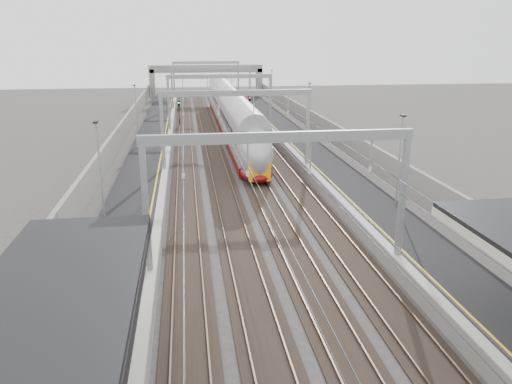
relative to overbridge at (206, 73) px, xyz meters
name	(u,v)px	position (x,y,z in m)	size (l,w,h in m)	color
platform_left	(147,166)	(-8.00, -55.00, -4.81)	(4.00, 120.00, 1.00)	black
platform_right	(316,161)	(8.00, -55.00, -4.81)	(4.00, 120.00, 1.00)	black
tracks	(234,168)	(0.00, -55.00, -5.26)	(11.40, 140.00, 0.20)	black
overhead_line	(227,95)	(0.00, -48.38, 0.83)	(13.00, 140.00, 6.60)	gray
overbridge	(206,73)	(0.00, 0.00, 0.00)	(22.00, 2.20, 6.90)	slate
wall_left	(110,156)	(-11.20, -55.00, -3.71)	(0.30, 120.00, 3.20)	slate
wall_right	(349,149)	(11.20, -55.00, -3.71)	(0.30, 120.00, 3.20)	slate
train	(232,117)	(1.50, -37.21, -3.08)	(2.89, 52.66, 4.56)	maroon
signal_green	(179,109)	(-5.20, -29.76, -2.89)	(0.32, 0.32, 3.48)	black
signal_red_near	(242,111)	(3.20, -33.41, -2.89)	(0.32, 0.32, 3.48)	black
signal_red_far	(250,103)	(5.40, -24.69, -2.89)	(0.32, 0.32, 3.48)	black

